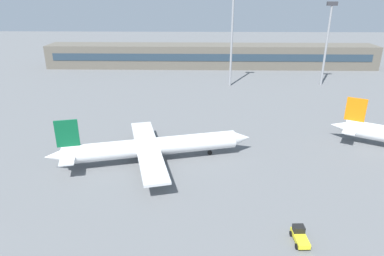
{
  "coord_description": "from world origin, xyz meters",
  "views": [
    {
      "loc": [
        -4.31,
        -25.69,
        29.5
      ],
      "look_at": [
        -5.84,
        40.0,
        3.0
      ],
      "focal_mm": 32.24,
      "sensor_mm": 36.0,
      "label": 1
    }
  ],
  "objects": [
    {
      "name": "floodlight_tower_east",
      "position": [
        5.61,
        85.23,
        17.46
      ],
      "size": [
        3.2,
        0.8,
        30.73
      ],
      "color": "gray",
      "rests_on": "ground_plane"
    },
    {
      "name": "baggage_tug_yellow",
      "position": [
        8.41,
        9.64,
        0.8
      ],
      "size": [
        1.94,
        3.66,
        1.75
      ],
      "color": "yellow",
      "rests_on": "ground_plane"
    },
    {
      "name": "ground_plane",
      "position": [
        0.0,
        40.0,
        0.0
      ],
      "size": [
        400.0,
        400.0,
        0.0
      ],
      "primitive_type": "plane",
      "color": "slate"
    },
    {
      "name": "airplane_near",
      "position": [
        -12.62,
        31.08,
        2.83
      ],
      "size": [
        36.95,
        26.22,
        9.28
      ],
      "color": "white",
      "rests_on": "ground_plane"
    },
    {
      "name": "floodlight_tower_west",
      "position": [
        35.85,
        86.61,
        15.06
      ],
      "size": [
        3.2,
        0.8,
        26.06
      ],
      "color": "gray",
      "rests_on": "ground_plane"
    },
    {
      "name": "terminal_building",
      "position": [
        0.0,
        114.34,
        4.5
      ],
      "size": [
        130.45,
        12.13,
        9.0
      ],
      "color": "#5B564C",
      "rests_on": "ground_plane"
    }
  ]
}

